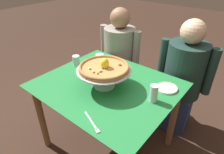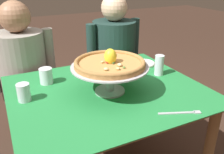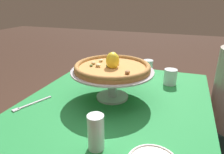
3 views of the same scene
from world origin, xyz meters
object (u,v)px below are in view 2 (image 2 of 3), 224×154
at_px(pizza_stand, 109,73).
at_px(dinner_fork, 182,113).
at_px(side_plate, 143,63).
at_px(diner_left, 25,80).
at_px(pizza, 109,63).
at_px(water_glass_side_left, 24,93).
at_px(water_glass_back_left, 46,77).
at_px(diner_right, 114,63).
at_px(water_glass_side_right, 159,66).

distance_m(pizza_stand, dinner_fork, 0.44).
bearing_deg(side_plate, diner_left, 151.93).
height_order(pizza, water_glass_side_left, pizza).
relative_size(water_glass_side_left, side_plate, 0.57).
distance_m(water_glass_back_left, diner_right, 0.85).
bearing_deg(pizza, dinner_fork, -58.89).
distance_m(pizza, dinner_fork, 0.46).
bearing_deg(diner_right, water_glass_side_right, -89.17).
bearing_deg(pizza, diner_left, 118.48).
xyz_separation_m(water_glass_side_right, side_plate, (0.01, 0.21, -0.05)).
bearing_deg(dinner_fork, diner_left, 119.38).
xyz_separation_m(water_glass_back_left, dinner_fork, (0.52, -0.64, -0.04)).
bearing_deg(water_glass_side_right, water_glass_side_left, 178.23).
height_order(water_glass_side_left, water_glass_back_left, same).
distance_m(water_glass_back_left, dinner_fork, 0.83).
xyz_separation_m(water_glass_back_left, diner_left, (-0.09, 0.44, -0.19)).
bearing_deg(dinner_fork, diner_right, 80.91).
bearing_deg(water_glass_side_left, diner_right, 36.20).
bearing_deg(pizza, water_glass_side_right, 11.40).
xyz_separation_m(water_glass_side_left, dinner_fork, (0.67, -0.47, -0.04)).
bearing_deg(diner_left, pizza_stand, -61.57).
bearing_deg(water_glass_back_left, diner_right, 33.06).
height_order(pizza, water_glass_side_right, pizza).
bearing_deg(water_glass_back_left, water_glass_side_right, -15.56).
bearing_deg(water_glass_side_left, dinner_fork, -35.11).
xyz_separation_m(pizza_stand, diner_left, (-0.39, 0.72, -0.27)).
distance_m(side_plate, diner_right, 0.47).
bearing_deg(water_glass_side_right, diner_left, 141.29).
xyz_separation_m(pizza, water_glass_back_left, (-0.30, 0.28, -0.13)).
relative_size(water_glass_back_left, dinner_fork, 0.48).
xyz_separation_m(side_plate, diner_right, (-0.02, 0.44, -0.14)).
height_order(pizza, side_plate, pizza).
relative_size(pizza, side_plate, 2.29).
bearing_deg(diner_left, water_glass_side_right, -38.71).
height_order(pizza_stand, diner_right, diner_right).
relative_size(water_glass_side_left, water_glass_side_right, 0.73).
bearing_deg(diner_right, pizza, -118.48).
distance_m(pizza_stand, water_glass_side_left, 0.47).
distance_m(pizza, water_glass_side_left, 0.49).
relative_size(pizza, diner_left, 0.33).
height_order(pizza_stand, water_glass_back_left, pizza_stand).
relative_size(pizza, water_glass_side_left, 4.02).
bearing_deg(water_glass_back_left, pizza_stand, -42.99).
relative_size(side_plate, diner_right, 0.14).
distance_m(water_glass_side_left, dinner_fork, 0.83).
bearing_deg(water_glass_side_left, diner_left, 84.09).
relative_size(water_glass_side_right, water_glass_back_left, 1.38).
bearing_deg(diner_left, side_plate, -28.07).
xyz_separation_m(water_glass_back_left, side_plate, (0.72, 0.01, -0.04)).
distance_m(water_glass_side_left, water_glass_side_right, 0.86).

